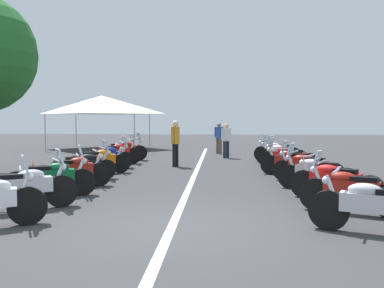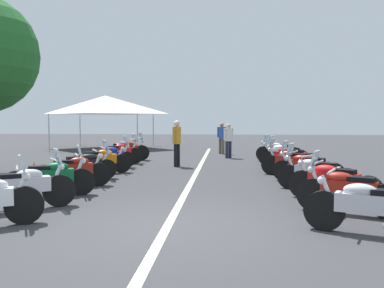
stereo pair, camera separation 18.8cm
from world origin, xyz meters
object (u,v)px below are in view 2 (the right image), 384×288
Objects in this scene: motorcycle_left_row_3 at (73,171)px; motorcycle_left_row_5 at (100,160)px; motorcycle_right_row_0 at (371,207)px; motorcycle_left_row_4 at (84,165)px; motorcycle_right_row_7 at (282,154)px; motorcycle_right_row_3 at (316,173)px; motorcycle_left_row_7 at (117,153)px; motorcycle_right_row_2 at (333,181)px; motorcycle_left_row_2 at (51,177)px; bystander_2 at (228,138)px; motorcycle_left_row_6 at (107,156)px; motorcycle_left_row_1 at (21,187)px; motorcycle_left_row_8 at (125,150)px; bystander_1 at (177,139)px; bystander_0 at (222,136)px; event_tent at (105,105)px; motorcycle_right_row_5 at (293,162)px; motorcycle_right_row_1 at (347,190)px; motorcycle_right_row_4 at (307,167)px; motorcycle_right_row_8 at (279,151)px; motorcycle_right_row_6 at (289,157)px; traffic_cone_0 at (34,172)px.

motorcycle_left_row_5 is at bearing 65.42° from motorcycle_left_row_3.
motorcycle_left_row_4 is at bearing -16.50° from motorcycle_right_row_0.
motorcycle_right_row_3 is at bearing 126.25° from motorcycle_right_row_7.
motorcycle_left_row_7 is 1.05× the size of motorcycle_right_row_2.
motorcycle_left_row_2 is at bearing -118.43° from motorcycle_left_row_4.
motorcycle_right_row_0 is 4.07m from motorcycle_right_row_3.
bystander_2 is at bearing 28.29° from motorcycle_left_row_4.
motorcycle_left_row_3 is 1.03× the size of motorcycle_right_row_7.
motorcycle_left_row_6 is at bearing -27.97° from motorcycle_right_row_0.
motorcycle_left_row_5 is 1.05× the size of motorcycle_left_row_6.
motorcycle_right_row_7 is (8.27, -6.28, -0.01)m from motorcycle_left_row_1.
bystander_2 is (7.28, -4.34, 0.48)m from motorcycle_left_row_4.
motorcycle_left_row_8 is at bearing 68.11° from motorcycle_left_row_5.
motorcycle_left_row_5 is at bearing 69.58° from bystander_1.
motorcycle_right_row_2 is 12.45m from bystander_0.
event_tent is at bearing 76.59° from motorcycle_left_row_7.
motorcycle_right_row_0 is 1.24× the size of bystander_0.
motorcycle_right_row_5 is (-0.06, -6.32, 0.01)m from motorcycle_left_row_5.
motorcycle_right_row_7 is (1.38, -6.51, 0.01)m from motorcycle_left_row_6.
motorcycle_right_row_1 reaches higher than motorcycle_right_row_4.
bystander_1 reaches higher than motorcycle_left_row_4.
motorcycle_left_row_3 is 9.32m from motorcycle_right_row_8.
motorcycle_left_row_1 reaches higher than motorcycle_left_row_8.
bystander_1 is at bearing -2.78° from motorcycle_right_row_5.
bystander_0 reaches higher than bystander_2.
motorcycle_left_row_4 is (4.07, 0.12, -0.02)m from motorcycle_left_row_1.
bystander_2 reaches higher than motorcycle_right_row_4.
motorcycle_left_row_4 is 6.64m from motorcycle_right_row_3.
motorcycle_right_row_0 is at bearing -88.03° from motorcycle_left_row_7.
bystander_2 is (1.63, -4.47, 0.46)m from motorcycle_left_row_8.
motorcycle_right_row_6 is at bearing -49.09° from motorcycle_left_row_8.
motorcycle_left_row_5 is at bearing -119.97° from motorcycle_left_row_7.
motorcycle_left_row_2 is 1.04× the size of motorcycle_right_row_6.
traffic_cone_0 is at bearing 124.47° from motorcycle_left_row_3.
bystander_2 is at bearing 37.03° from motorcycle_left_row_3.
traffic_cone_0 is (-1.99, 1.33, -0.16)m from motorcycle_left_row_5.
motorcycle_left_row_5 is at bearing -176.89° from bystander_0.
motorcycle_right_row_5 is (1.35, 0.20, 0.01)m from motorcycle_right_row_4.
motorcycle_right_row_6 reaches higher than motorcycle_right_row_1.
motorcycle_right_row_6 is 2.76m from motorcycle_right_row_8.
motorcycle_left_row_2 is at bearing -168.37° from bystander_0.
motorcycle_left_row_1 is 0.96× the size of motorcycle_left_row_2.
motorcycle_right_row_6 reaches higher than motorcycle_left_row_6.
motorcycle_right_row_4 is 0.97× the size of motorcycle_right_row_5.
event_tent is (18.04, 9.52, 2.18)m from motorcycle_right_row_0.
motorcycle_left_row_4 is 0.95× the size of motorcycle_left_row_7.
motorcycle_left_row_8 is 8.71m from motorcycle_right_row_4.
motorcycle_right_row_1 is at bearing -149.96° from event_tent.
motorcycle_left_row_8 is at bearing -104.96° from bystander_2.
motorcycle_right_row_2 is at bearing -56.38° from motorcycle_left_row_5.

